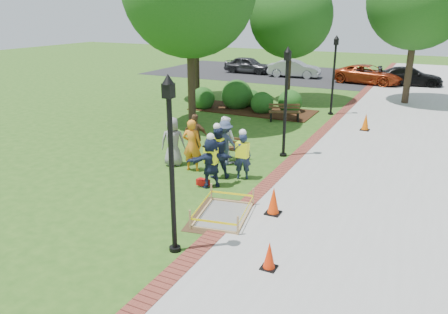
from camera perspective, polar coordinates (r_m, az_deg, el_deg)
The scene contains 34 objects.
ground at distance 13.75m, azimuth -4.10°, elevation -5.10°, with size 100.00×100.00×0.00m, color #285116.
sidewalk at distance 21.58m, azimuth 21.60°, elevation 2.56°, with size 6.00×60.00×0.02m, color #9E9E99.
brick_edging at distance 22.03m, azimuth 13.21°, elevation 3.73°, with size 0.50×60.00×0.03m, color maroon.
mulch_bed at distance 25.29m, azimuth 3.77°, elevation 6.12°, with size 7.00×3.00×0.05m, color #381E0F.
parking_lot at distance 38.75m, azimuth 16.73°, elevation 9.80°, with size 36.00×12.00×0.01m, color black.
wet_concrete_pad at distance 12.33m, azimuth -0.07°, elevation -6.79°, with size 2.10×2.57×0.55m.
bench_near at distance 16.89m, azimuth -0.06°, elevation 0.58°, with size 1.63×0.62×0.87m.
bench_far at distance 22.98m, azimuth 7.88°, elevation 5.35°, with size 1.68×1.11×0.87m.
cone_front at distance 10.04m, azimuth 5.94°, elevation -12.73°, with size 0.35×0.35×0.69m.
cone_back at distance 12.47m, azimuth 6.48°, elevation -5.77°, with size 0.42×0.42×0.83m.
cone_far at distance 22.00m, azimuth 18.00°, elevation 4.32°, with size 0.42×0.42×0.83m.
toolbox at distance 14.49m, azimuth -2.76°, elevation -3.33°, with size 0.42×0.23×0.21m, color #B30F0D.
lamp_near at distance 9.86m, azimuth -6.93°, elevation 0.46°, with size 0.28×0.28×4.26m.
lamp_mid at distance 16.92m, azimuth 8.09°, elevation 8.13°, with size 0.28×0.28×4.26m.
lamp_far at distance 24.55m, azimuth 14.18°, elevation 11.05°, with size 0.28×0.28×4.26m.
tree_back at distance 27.67m, azimuth 8.73°, elevation 17.72°, with size 4.98×4.98×7.63m.
tree_far at distance 27.83m, azimuth -3.72°, elevation 18.95°, with size 5.60×5.60×8.45m.
shrub_a at distance 25.82m, azimuth -2.73°, elevation 6.36°, with size 1.36×1.36×1.36m, color #154A15.
shrub_b at distance 25.92m, azimuth 1.66°, elevation 6.42°, with size 1.79×1.79×1.79m, color #154A15.
shrub_c at distance 24.76m, azimuth 4.95°, elevation 5.77°, with size 1.28×1.28×1.28m, color #154A15.
shrub_d at distance 25.14m, azimuth 8.55°, elevation 5.83°, with size 1.37×1.37×1.37m, color #154A15.
shrub_e at distance 26.39m, azimuth 3.62°, elevation 6.61°, with size 1.07×1.07×1.07m, color #154A15.
casual_person_a at distance 16.19m, azimuth -6.68°, elevation 1.99°, with size 0.69×0.59×1.82m.
casual_person_b at distance 15.59m, azimuth -4.20°, elevation 1.53°, with size 0.68×0.52×1.89m.
casual_person_c at distance 16.44m, azimuth 0.13°, elevation 2.31°, with size 0.65×0.51×1.78m.
casual_person_d at distance 16.86m, azimuth -3.73°, elevation 2.67°, with size 0.62×0.46×1.77m.
casual_person_e at distance 16.17m, azimuth 0.11°, elevation 1.83°, with size 0.56×0.39×1.68m.
hivis_worker_a at distance 14.12m, azimuth -1.73°, elevation -0.44°, with size 0.62×0.62×1.83m.
hivis_worker_b at distance 14.79m, azimuth 2.43°, elevation 0.36°, with size 0.61×0.52×1.77m.
hivis_worker_c at distance 14.89m, azimuth -0.91°, elevation 0.80°, with size 0.68×0.62×1.94m.
parked_car_a at distance 40.38m, azimuth 3.15°, elevation 10.88°, with size 4.92×2.14×1.60m, color #2A2A2D.
parked_car_b at distance 38.34m, azimuth 9.10°, elevation 10.25°, with size 4.83×2.10×1.58m, color #A0A1A5.
parked_car_c at distance 36.34m, azimuth 18.22°, elevation 9.09°, with size 4.81×2.09×1.57m, color #A03414.
parked_car_d at distance 36.61m, azimuth 22.96°, elevation 8.62°, with size 4.55×1.98×1.48m, color black.
Camera 1 is at (6.44, -10.80, 5.57)m, focal length 35.00 mm.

